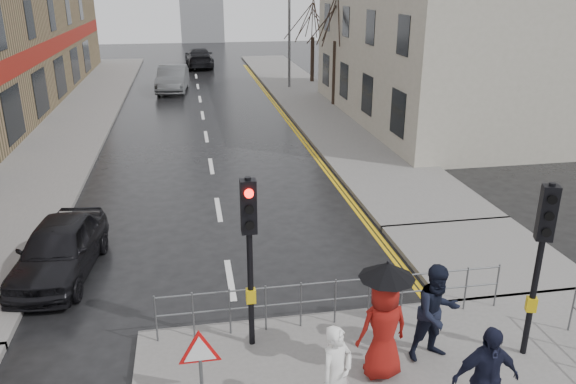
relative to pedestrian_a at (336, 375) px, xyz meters
name	(u,v)px	position (x,y,z in m)	size (l,w,h in m)	color
ground	(243,356)	(-1.27, 2.02, -0.98)	(120.00, 120.00, 0.00)	black
left_pavement	(82,111)	(-7.77, 25.02, -0.91)	(4.00, 44.00, 0.14)	#605E5B
right_pavement	(306,96)	(5.23, 27.02, -0.91)	(4.00, 40.00, 0.14)	#605E5B
pavement_bridge_right	(481,255)	(5.23, 5.02, -0.91)	(4.00, 4.20, 0.14)	#605E5B
building_right_cream	(446,24)	(10.73, 20.02, 3.80)	(9.00, 16.40, 10.10)	#B9B2A1
traffic_signal_near_left	(249,234)	(-1.07, 2.22, 1.48)	(0.28, 0.27, 3.40)	black
traffic_signal_near_right	(542,241)	(3.93, 1.02, 1.48)	(0.34, 0.33, 3.40)	black
guard_railing_front	(336,292)	(0.68, 2.62, -0.12)	(7.14, 0.04, 1.00)	#595B5E
warning_sign	(200,354)	(-2.07, 0.81, 0.06)	(0.80, 0.07, 1.35)	#595B5E
street_lamp	(287,15)	(4.55, 30.02, 3.72)	(1.83, 0.25, 8.00)	#595B5E
tree_near	(336,13)	(6.23, 24.02, 4.15)	(2.40, 2.40, 6.58)	#32251C
tree_far	(313,18)	(6.73, 32.02, 3.44)	(2.40, 2.40, 5.64)	#32251C
pedestrian_a	(336,375)	(0.00, 0.00, 0.00)	(0.61, 0.40, 1.69)	white
pedestrian_b	(437,313)	(2.19, 1.22, 0.10)	(0.92, 0.71, 1.88)	black
pedestrian_with_umbrella	(384,317)	(1.08, 0.91, 0.32)	(0.99, 0.96, 2.22)	maroon
pedestrian_d	(485,379)	(2.17, -0.59, 0.07)	(1.07, 0.44, 1.82)	black
car_parked	(59,249)	(-5.27, 6.02, -0.30)	(1.62, 4.02, 1.37)	black
car_mid	(173,79)	(-2.89, 30.46, -0.16)	(1.74, 4.98, 1.64)	#484A4D
car_far	(199,58)	(-0.86, 41.24, -0.19)	(2.22, 5.45, 1.58)	black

